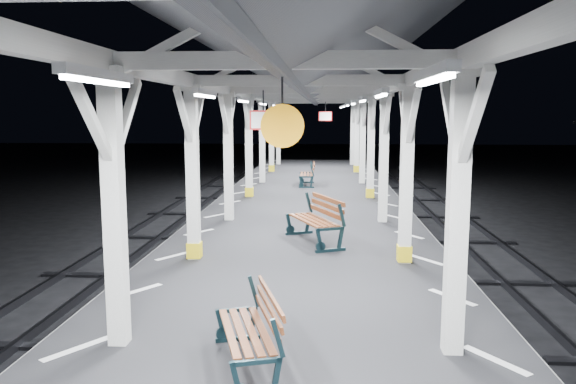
# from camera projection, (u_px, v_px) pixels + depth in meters

# --- Properties ---
(ground) EXTENTS (120.00, 120.00, 0.00)m
(ground) POSITION_uv_depth(u_px,v_px,m) (292.00, 355.00, 8.86)
(ground) COLOR black
(ground) RESTS_ON ground
(platform) EXTENTS (6.00, 50.00, 1.00)m
(platform) POSITION_uv_depth(u_px,v_px,m) (292.00, 325.00, 8.79)
(platform) COLOR black
(platform) RESTS_ON ground
(hazard_stripes_left) EXTENTS (1.00, 48.00, 0.01)m
(hazard_stripes_left) POSITION_uv_depth(u_px,v_px,m) (138.00, 291.00, 8.88)
(hazard_stripes_left) COLOR silver
(hazard_stripes_left) RESTS_ON platform
(hazard_stripes_right) EXTENTS (1.00, 48.00, 0.01)m
(hazard_stripes_right) POSITION_uv_depth(u_px,v_px,m) (452.00, 297.00, 8.56)
(hazard_stripes_right) COLOR silver
(hazard_stripes_right) RESTS_ON platform
(canopy) EXTENTS (5.40, 49.00, 4.65)m
(canopy) POSITION_uv_depth(u_px,v_px,m) (292.00, 60.00, 8.21)
(canopy) COLOR silver
(canopy) RESTS_ON platform
(bench_near) EXTENTS (0.97, 1.63, 0.83)m
(bench_near) POSITION_uv_depth(u_px,v_px,m) (254.00, 328.00, 6.18)
(bench_near) COLOR black
(bench_near) RESTS_ON platform
(bench_mid) EXTENTS (1.34, 1.94, 0.99)m
(bench_mid) POSITION_uv_depth(u_px,v_px,m) (318.00, 218.00, 12.15)
(bench_mid) COLOR black
(bench_mid) RESTS_ON platform
(bench_far) EXTENTS (0.65, 1.63, 0.87)m
(bench_far) POSITION_uv_depth(u_px,v_px,m) (309.00, 173.00, 21.68)
(bench_far) COLOR black
(bench_far) RESTS_ON platform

